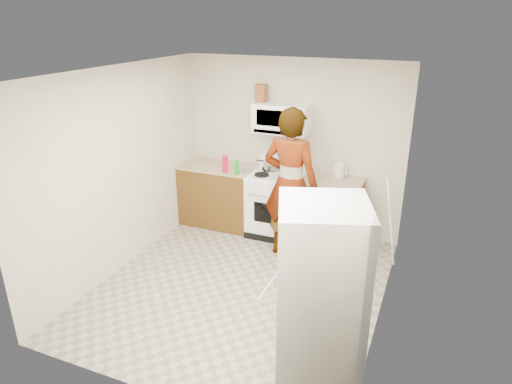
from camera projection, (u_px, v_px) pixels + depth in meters
The scene contains 20 objects.
floor at pixel (242, 286), 5.47m from camera, with size 3.60×3.60×0.00m, color gray.
back_wall at pixel (292, 147), 6.55m from camera, with size 3.20×0.02×2.50m, color beige.
right_wall at pixel (389, 211), 4.44m from camera, with size 0.02×3.60×2.50m, color beige.
cabinet_left at pixel (219, 196), 6.95m from camera, with size 1.12×0.62×0.90m, color #583F14.
counter_left at pixel (218, 167), 6.78m from camera, with size 1.14×0.64×0.04m, color tan.
cabinet_right at pixel (330, 213), 6.34m from camera, with size 0.80×0.62×0.90m, color #583F14.
counter_right at pixel (332, 182), 6.17m from camera, with size 0.82×0.64×0.04m, color tan.
gas_range at pixel (277, 203), 6.60m from camera, with size 0.76×0.65×1.13m.
microwave at pixel (282, 118), 6.26m from camera, with size 0.76×0.38×0.40m, color white.
person at pixel (290, 184), 5.84m from camera, with size 0.73×0.48×2.00m, color tan.
fridge at pixel (320, 299), 3.76m from camera, with size 0.70×0.70×1.70m, color silver.
kettle at pixel (339, 170), 6.28m from camera, with size 0.15×0.15×0.18m, color silver.
jug at pixel (261, 93), 6.26m from camera, with size 0.14×0.14×0.24m, color brown.
saucepan at pixel (272, 165), 6.56m from camera, with size 0.22×0.22×0.12m, color silver.
tray at pixel (278, 176), 6.27m from camera, with size 0.25×0.16×0.05m, color white.
bottle_spray at pixel (225, 164), 6.43m from camera, with size 0.07×0.07×0.24m, color red.
bottle_hot_sauce at pixel (226, 163), 6.61m from camera, with size 0.05×0.05×0.17m, color orange.
bottle_green_cap at pixel (237, 167), 6.37m from camera, with size 0.06×0.06×0.20m, color #167C1D.
pot_lid at pixel (244, 170), 6.54m from camera, with size 0.26×0.26×0.01m, color silver.
broom at pixel (391, 223), 5.64m from camera, with size 0.03×0.03×1.24m, color silver.
Camera 1 is at (1.95, -4.25, 3.05)m, focal length 32.00 mm.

